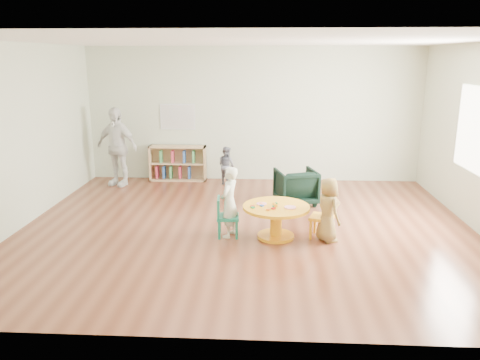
{
  "coord_description": "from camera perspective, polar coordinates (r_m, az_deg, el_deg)",
  "views": [
    {
      "loc": [
        0.28,
        -6.87,
        2.58
      ],
      "look_at": [
        -0.09,
        -0.3,
        0.84
      ],
      "focal_mm": 35.0,
      "sensor_mm": 36.0,
      "label": 1
    }
  ],
  "objects": [
    {
      "name": "armchair",
      "position": [
        8.48,
        6.84,
        -0.8
      ],
      "size": [
        0.83,
        0.85,
        0.64
      ],
      "primitive_type": "imported",
      "rotation": [
        0.0,
        0.0,
        3.39
      ],
      "color": "black",
      "rests_on": "ground"
    },
    {
      "name": "kid_chair_right",
      "position": [
        6.93,
        10.36,
        -4.39
      ],
      "size": [
        0.42,
        0.42,
        0.62
      ],
      "rotation": [
        0.0,
        0.0,
        1.23
      ],
      "color": "#F4A214",
      "rests_on": "ground"
    },
    {
      "name": "adult_caretaker",
      "position": [
        9.9,
        -14.8,
        3.95
      ],
      "size": [
        1.02,
        0.68,
        1.61
      ],
      "primitive_type": "imported",
      "rotation": [
        0.0,
        0.0,
        -0.34
      ],
      "color": "white",
      "rests_on": "ground"
    },
    {
      "name": "toddler",
      "position": [
        9.7,
        -1.67,
        1.77
      ],
      "size": [
        0.49,
        0.48,
        0.8
      ],
      "primitive_type": "imported",
      "rotation": [
        0.0,
        0.0,
        2.42
      ],
      "color": "#161D37",
      "rests_on": "ground"
    },
    {
      "name": "kid_chair_left",
      "position": [
        6.89,
        -1.85,
        -4.38
      ],
      "size": [
        0.34,
        0.34,
        0.59
      ],
      "rotation": [
        0.0,
        0.0,
        -1.5
      ],
      "color": "#167B5E",
      "rests_on": "ground"
    },
    {
      "name": "bookshelf",
      "position": [
        10.15,
        -7.62,
        2.04
      ],
      "size": [
        1.2,
        0.3,
        0.75
      ],
      "color": "tan",
      "rests_on": "ground"
    },
    {
      "name": "room",
      "position": [
        6.91,
        0.99,
        9.06
      ],
      "size": [
        7.1,
        7.0,
        2.8
      ],
      "color": "brown",
      "rests_on": "ground"
    },
    {
      "name": "child_right",
      "position": [
        6.79,
        10.69,
        -3.59
      ],
      "size": [
        0.46,
        0.54,
        0.94
      ],
      "primitive_type": "imported",
      "rotation": [
        0.0,
        0.0,
        2.0
      ],
      "color": "yellow",
      "rests_on": "ground"
    },
    {
      "name": "activity_table",
      "position": [
        6.86,
        4.42,
        -4.35
      ],
      "size": [
        0.98,
        0.98,
        0.53
      ],
      "rotation": [
        0.0,
        0.0,
        0.25
      ],
      "color": "#F4A214",
      "rests_on": "ground"
    },
    {
      "name": "alphabet_poster",
      "position": [
        10.1,
        -7.61,
        7.65
      ],
      "size": [
        0.74,
        0.01,
        0.54
      ],
      "color": "white",
      "rests_on": "ground"
    },
    {
      "name": "child_left",
      "position": [
        6.83,
        -1.32,
        -2.71
      ],
      "size": [
        0.36,
        0.44,
        1.05
      ],
      "primitive_type": "imported",
      "rotation": [
        0.0,
        0.0,
        -1.89
      ],
      "color": "white",
      "rests_on": "ground"
    }
  ]
}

